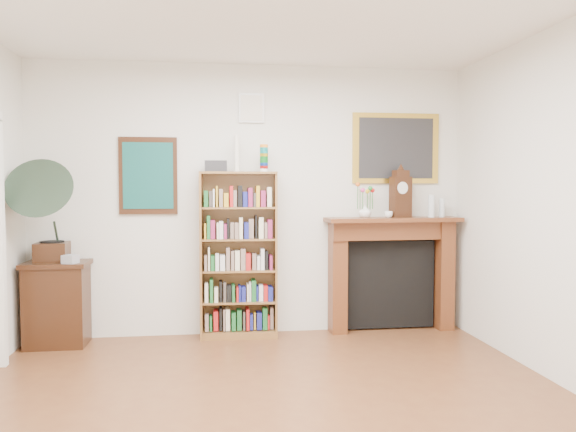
# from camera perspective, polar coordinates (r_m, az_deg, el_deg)

# --- Properties ---
(room) EXTENTS (4.51, 5.01, 2.81)m
(room) POSITION_cam_1_polar(r_m,az_deg,el_deg) (3.38, -0.73, 0.62)
(room) COLOR brown
(room) RESTS_ON ground
(teal_poster) EXTENTS (0.58, 0.04, 0.78)m
(teal_poster) POSITION_cam_1_polar(r_m,az_deg,el_deg) (5.87, -14.02, 3.99)
(teal_poster) COLOR black
(teal_poster) RESTS_ON back_wall
(small_picture) EXTENTS (0.26, 0.04, 0.30)m
(small_picture) POSITION_cam_1_polar(r_m,az_deg,el_deg) (5.91, -3.74, 10.89)
(small_picture) COLOR white
(small_picture) RESTS_ON back_wall
(gilt_painting) EXTENTS (0.95, 0.04, 0.75)m
(gilt_painting) POSITION_cam_1_polar(r_m,az_deg,el_deg) (6.17, 10.89, 6.76)
(gilt_painting) COLOR gold
(gilt_painting) RESTS_ON back_wall
(bookshelf) EXTENTS (0.79, 0.31, 1.95)m
(bookshelf) POSITION_cam_1_polar(r_m,az_deg,el_deg) (5.73, -5.01, -2.98)
(bookshelf) COLOR brown
(bookshelf) RESTS_ON floor
(side_cabinet) EXTENTS (0.60, 0.44, 0.82)m
(side_cabinet) POSITION_cam_1_polar(r_m,az_deg,el_deg) (5.92, -22.39, -8.24)
(side_cabinet) COLOR black
(side_cabinet) RESTS_ON floor
(fireplace) EXTENTS (1.45, 0.40, 1.21)m
(fireplace) POSITION_cam_1_polar(r_m,az_deg,el_deg) (6.11, 10.42, -4.77)
(fireplace) COLOR #4A2211
(fireplace) RESTS_ON floor
(gramophone) EXTENTS (0.63, 0.77, 0.98)m
(gramophone) POSITION_cam_1_polar(r_m,az_deg,el_deg) (5.73, -23.37, 1.03)
(gramophone) COLOR black
(gramophone) RESTS_ON side_cabinet
(cd_stack) EXTENTS (0.16, 0.16, 0.08)m
(cd_stack) POSITION_cam_1_polar(r_m,az_deg,el_deg) (5.68, -21.24, -4.11)
(cd_stack) COLOR silver
(cd_stack) RESTS_ON side_cabinet
(mantel_clock) EXTENTS (0.24, 0.17, 0.50)m
(mantel_clock) POSITION_cam_1_polar(r_m,az_deg,el_deg) (6.05, 11.36, 2.14)
(mantel_clock) COLOR black
(mantel_clock) RESTS_ON fireplace
(flower_vase) EXTENTS (0.16, 0.16, 0.13)m
(flower_vase) POSITION_cam_1_polar(r_m,az_deg,el_deg) (5.94, 7.83, 0.49)
(flower_vase) COLOR white
(flower_vase) RESTS_ON fireplace
(teacup) EXTENTS (0.10, 0.10, 0.07)m
(teacup) POSITION_cam_1_polar(r_m,az_deg,el_deg) (5.95, 10.19, 0.15)
(teacup) COLOR white
(teacup) RESTS_ON fireplace
(bottle_left) EXTENTS (0.07, 0.07, 0.24)m
(bottle_left) POSITION_cam_1_polar(r_m,az_deg,el_deg) (6.13, 14.37, 0.99)
(bottle_left) COLOR silver
(bottle_left) RESTS_ON fireplace
(bottle_right) EXTENTS (0.06, 0.06, 0.20)m
(bottle_right) POSITION_cam_1_polar(r_m,az_deg,el_deg) (6.22, 15.36, 0.82)
(bottle_right) COLOR silver
(bottle_right) RESTS_ON fireplace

